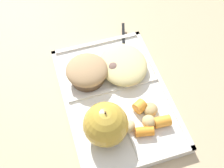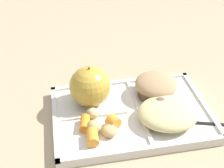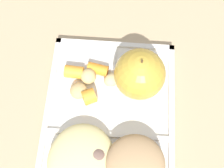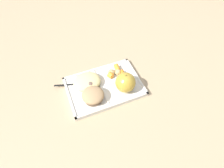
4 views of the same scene
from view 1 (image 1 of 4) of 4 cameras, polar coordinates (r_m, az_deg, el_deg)
The scene contains 14 objects.
ground at distance 0.69m, azimuth 0.76°, elevation -3.00°, with size 6.00×6.00×0.00m, color tan.
lunch_tray at distance 0.68m, azimuth 0.77°, elevation -2.64°, with size 0.33×0.23×0.02m.
green_apple at distance 0.59m, azimuth -1.18°, elevation -7.53°, with size 0.09×0.09×0.09m.
bran_muffin at distance 0.69m, azimuth -4.68°, elevation 2.32°, with size 0.09×0.09×0.05m.
carrot_slice_tilted at distance 0.64m, azimuth 9.33°, elevation -6.89°, with size 0.02×0.02×0.03m, color orange.
carrot_slice_edge at distance 0.65m, azimuth 5.18°, elevation -4.16°, with size 0.03×0.03×0.02m, color orange.
carrot_slice_small at distance 0.63m, azimuth 6.07°, elevation -8.77°, with size 0.02×0.02×0.04m, color orange.
potato_chunk_browned at distance 0.65m, azimuth 7.15°, elevation -4.64°, with size 0.03×0.03×0.02m, color tan.
potato_chunk_golden at distance 0.63m, azimuth 3.53°, elevation -7.78°, with size 0.03×0.02×0.02m, color tan.
potato_chunk_wedge at distance 0.63m, azimuth 6.86°, elevation -6.97°, with size 0.03×0.03×0.03m, color tan.
egg_noodle_pile at distance 0.70m, azimuth 2.10°, elevation 3.69°, with size 0.12×0.11×0.04m, color #D6C684.
meatball_center at distance 0.71m, azimuth 3.04°, elevation 4.44°, with size 0.04×0.04×0.04m, color #755B4C.
meatball_side at distance 0.70m, azimuth 0.39°, elevation 2.71°, with size 0.04×0.04×0.04m, color brown.
plastic_fork at distance 0.76m, azimuth 2.21°, elevation 6.56°, with size 0.15×0.06×0.00m.
Camera 1 is at (-0.34, 0.12, 0.59)m, focal length 49.21 mm.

